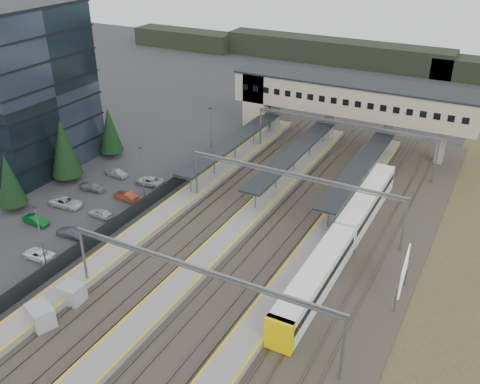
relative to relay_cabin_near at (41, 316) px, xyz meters
The scene contains 13 objects.
ground 15.00m from the relay_cabin_near, 84.12° to the left, with size 220.00×220.00×0.00m, color #2B2B2D.
car_park 16.93m from the relay_cabin_near, 134.99° to the left, with size 10.61×44.48×1.29m.
lampposts 17.67m from the relay_cabin_near, 111.86° to the left, with size 0.50×53.25×8.07m.
fence 20.49m from the relay_cabin_near, 104.04° to the left, with size 0.08×90.00×2.00m.
relay_cabin_near is the anchor object (origin of this frame).
relay_cabin_far 4.01m from the relay_cabin_near, 88.20° to the left, with size 2.48×2.12×2.15m.
rail_corridor 22.67m from the relay_cabin_near, 61.33° to the left, with size 34.00×90.00×0.92m.
canopies 42.83m from the relay_cabin_near, 78.48° to the left, with size 23.10×30.00×3.28m.
footbridge 58.02m from the relay_cabin_near, 80.78° to the left, with size 40.40×6.40×11.20m.
gantries 22.94m from the relay_cabin_near, 52.88° to the left, with size 28.40×62.28×7.17m.
train 33.42m from the relay_cabin_near, 49.87° to the left, with size 2.68×37.17×3.37m.
billboard 35.83m from the relay_cabin_near, 34.40° to the left, with size 0.63×5.88×4.99m.
treeline_far 110.12m from the relay_cabin_near, 76.69° to the left, with size 170.00×19.00×7.00m.
Camera 1 is at (33.88, -41.00, 35.42)m, focal length 40.00 mm.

